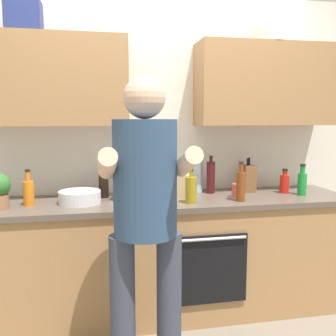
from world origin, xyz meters
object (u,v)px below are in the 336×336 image
Objects in this scene: cup_stoneware at (284,185)px; bottle_water at (198,174)px; cup_ceramic at (237,191)px; person_standing at (145,210)px; grocery_bag_produce at (129,187)px; bottle_juice at (29,192)px; knife_block at (248,178)px; grocery_bag_bread at (176,185)px; bottle_soy at (104,180)px; bottle_hotsauce at (285,183)px; bottle_wine at (211,177)px; bottle_soda at (302,182)px; bottle_oil at (191,189)px; mixing_bowl at (80,197)px; bottle_vinegar at (241,185)px.

bottle_water is at bearing 175.75° from cup_stoneware.
person_standing is at bearing -137.93° from cup_ceramic.
cup_ceramic is 0.53× the size of grocery_bag_produce.
knife_block reaches higher than bottle_juice.
grocery_bag_produce is 0.93× the size of grocery_bag_bread.
grocery_bag_produce is at bearing 90.98° from person_standing.
bottle_hotsauce is at bearing -4.26° from bottle_soy.
grocery_bag_produce is (-0.01, 0.82, -0.03)m from person_standing.
bottle_wine is 0.72m from bottle_soda.
bottle_wine is (1.38, 0.17, 0.04)m from bottle_juice.
bottle_oil is (0.41, 0.61, -0.02)m from person_standing.
grocery_bag_bread is at bearing -174.10° from cup_stoneware.
grocery_bag_produce is (-0.82, 0.10, 0.04)m from cup_ceramic.
bottle_water is (-0.09, 0.06, 0.02)m from bottle_wine.
bottle_hotsauce is at bearing -116.63° from cup_stoneware.
bottle_hotsauce is 0.99× the size of grocery_bag_produce.
cup_stoneware is at bearing 0.74° from bottle_wine.
bottle_oil and bottle_soda have the same top height.
person_standing is 1.61m from cup_stoneware.
cup_stoneware is (0.74, -0.06, -0.10)m from bottle_water.
person_standing is 0.84m from mixing_bowl.
bottle_vinegar is at bearing -60.64° from bottle_water.
bottle_wine is at bearing -179.26° from cup_stoneware.
person_standing is at bearing -136.34° from knife_block.
bottle_soy is 1.07× the size of mixing_bowl.
bottle_water is at bearing 35.17° from grocery_bag_bread.
bottle_oil is at bearing -10.34° from mixing_bowl.
grocery_bag_bread is (0.34, 0.83, -0.03)m from person_standing.
bottle_water is 1.80× the size of grocery_bag_produce.
bottle_soda is 0.43m from knife_block.
bottle_soda is 1.24× the size of grocery_bag_produce.
bottle_wine is (0.66, 0.92, 0.01)m from person_standing.
cup_stoneware is at bearing 22.35° from cup_ceramic.
bottle_water is 0.28m from grocery_bag_bread.
bottle_oil is 1.14m from bottle_juice.
bottle_oil is 0.41m from bottle_water.
bottle_soda is (0.69, -0.21, -0.03)m from bottle_wine.
grocery_bag_produce reaches higher than cup_ceramic.
bottle_soda reaches higher than cup_ceramic.
person_standing is 1.52m from bottle_soda.
bottle_water is at bearing 145.14° from bottle_wine.
bottle_soda is at bearing 6.43° from bottle_oil.
person_standing reaches higher than bottle_juice.
bottle_wine is 1.05× the size of bottle_vinegar.
bottle_hotsauce reaches higher than cup_ceramic.
bottle_wine is 1.05m from mixing_bowl.
bottle_soy is at bearing 161.83° from bottle_vinegar.
bottle_vinegar is 0.14m from cup_ceramic.
bottle_vinegar is 0.83m from grocery_bag_produce.
mixing_bowl is (-1.62, -0.06, -0.04)m from bottle_hotsauce.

